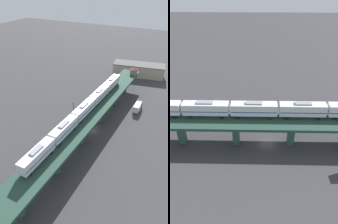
% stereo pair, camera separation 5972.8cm
% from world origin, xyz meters
% --- Properties ---
extents(ground_plane, '(400.00, 400.00, 0.00)m').
position_xyz_m(ground_plane, '(0.00, 0.00, 0.00)').
color(ground_plane, '#38383A').
extents(elevated_viaduct, '(8.63, 92.02, 8.09)m').
position_xyz_m(elevated_viaduct, '(0.00, -0.19, 6.94)').
color(elevated_viaduct, '#244135').
rests_on(elevated_viaduct, ground).
extents(subway_train, '(2.99, 62.41, 4.45)m').
position_xyz_m(subway_train, '(-1.39, -3.60, 10.63)').
color(subway_train, silver).
rests_on(subway_train, elevated_viaduct).
extents(street_car_red, '(2.13, 4.49, 1.89)m').
position_xyz_m(street_car_red, '(-8.10, 11.10, 0.94)').
color(street_car_red, '#AD1E1E').
rests_on(street_car_red, ground).
extents(street_car_silver, '(2.74, 4.69, 1.89)m').
position_xyz_m(street_car_silver, '(-8.27, -15.22, 0.94)').
color(street_car_silver, '#B7BABF').
rests_on(street_car_silver, ground).
extents(street_car_green, '(2.02, 4.43, 1.89)m').
position_xyz_m(street_car_green, '(-8.75, -8.12, 0.94)').
color(street_car_green, '#1E6638').
rests_on(street_car_green, ground).
extents(street_lamp, '(0.44, 0.44, 6.94)m').
position_xyz_m(street_lamp, '(-10.93, 5.48, 4.11)').
color(street_lamp, black).
rests_on(street_lamp, ground).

